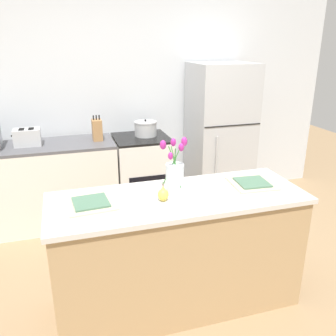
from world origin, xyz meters
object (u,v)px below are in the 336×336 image
refrigerator (220,136)px  pear_figurine (163,194)px  cooking_pot (146,129)px  plate_setting_left (91,203)px  toaster (27,137)px  stove_range (142,175)px  flower_vase (175,175)px  knife_block (97,130)px  plate_setting_right (252,183)px

refrigerator → pear_figurine: size_ratio=13.78×
cooking_pot → plate_setting_left: bearing=-115.2°
pear_figurine → toaster: bearing=120.0°
stove_range → flower_vase: (-0.11, -1.54, 0.58)m
pear_figurine → knife_block: 1.68m
refrigerator → plate_setting_left: refrigerator is taller
pear_figurine → plate_setting_left: bearing=170.2°
refrigerator → plate_setting_left: bearing=-136.5°
plate_setting_left → cooking_pot: (0.76, 1.61, 0.08)m
pear_figurine → plate_setting_left: size_ratio=0.36×
toaster → cooking_pot: size_ratio=1.11×
plate_setting_left → plate_setting_right: 1.19m
stove_range → pear_figurine: size_ratio=7.42×
refrigerator → stove_range: bearing=-180.0°
plate_setting_right → cooking_pot: cooking_pot is taller
pear_figurine → plate_setting_right: size_ratio=0.36×
pear_figurine → knife_block: (-0.25, 1.66, 0.07)m
flower_vase → plate_setting_left: flower_vase is taller
stove_range → pear_figurine: bearing=-97.7°
refrigerator → pear_figurine: bearing=-125.5°
pear_figurine → cooking_pot: cooking_pot is taller
stove_range → refrigerator: size_ratio=0.54×
pear_figurine → plate_setting_right: (0.72, 0.08, -0.04)m
plate_setting_right → toaster: bearing=136.8°
toaster → plate_setting_left: bearing=-73.0°
stove_range → knife_block: bearing=178.4°
flower_vase → toaster: flower_vase is taller
knife_block → pear_figurine: bearing=-81.3°
stove_range → pear_figurine: pear_figurine is taller
plate_setting_left → pear_figurine: bearing=-9.8°
refrigerator → toaster: bearing=179.8°
pear_figurine → cooking_pot: size_ratio=0.48×
plate_setting_right → knife_block: size_ratio=1.24×
pear_figurine → plate_setting_right: bearing=6.4°
refrigerator → plate_setting_left: 2.27m
refrigerator → knife_block: size_ratio=6.24×
refrigerator → plate_setting_left: size_ratio=5.02×
plate_setting_left → toaster: (-0.48, 1.57, 0.09)m
knife_block → toaster: bearing=-179.7°
plate_setting_right → plate_setting_left: bearing=180.0°
flower_vase → cooking_pot: (0.17, 1.59, -0.05)m
stove_range → plate_setting_right: (0.50, -1.56, 0.45)m
plate_setting_right → cooking_pot: 1.67m
flower_vase → knife_block: (-0.37, 1.56, -0.02)m
refrigerator → plate_setting_right: 1.63m
plate_setting_right → knife_block: 1.86m
cooking_pot → pear_figurine: bearing=-99.5°
plate_setting_right → knife_block: (-0.97, 1.58, 0.11)m
plate_setting_left → toaster: bearing=107.0°
plate_setting_left → knife_block: size_ratio=1.24×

